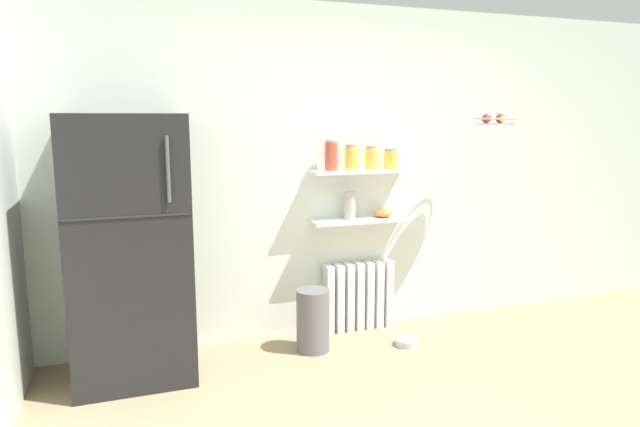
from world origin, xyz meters
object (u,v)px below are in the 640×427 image
Objects in this scene: storage_jar_0 at (331,155)px; storage_jar_1 at (352,157)px; radiator at (359,296)px; shelf_bowl at (383,213)px; hanging_fruit_basket at (495,120)px; vase at (350,206)px; refrigerator at (129,249)px; storage_jar_3 at (391,159)px; pet_food_bowl at (407,342)px; storage_jar_2 at (372,158)px; trash_bin at (313,320)px.

storage_jar_1 is (0.17, 0.00, -0.02)m from storage_jar_0.
radiator is 1.15m from storage_jar_1.
hanging_fruit_basket is (0.82, -0.30, 0.75)m from shelf_bowl.
refrigerator is at bearing -172.01° from vase.
storage_jar_3 is at bearing -6.67° from radiator.
pet_food_bowl is 1.87m from hanging_fruit_basket.
radiator is 1.14m from storage_jar_2.
pet_food_bowl is (0.71, -0.16, -0.21)m from trash_bin.
shelf_bowl is (0.19, -0.03, 0.69)m from radiator.
storage_jar_2 is at bearing 7.21° from refrigerator.
storage_jar_2 reaches higher than radiator.
shelf_bowl is (-0.06, -0.00, -0.44)m from storage_jar_3.
storage_jar_0 is 0.67× the size of hanging_fruit_basket.
storage_jar_0 is at bearing -173.33° from radiator.
refrigerator reaches higher than vase.
refrigerator is at bearing -173.18° from shelf_bowl.
storage_jar_0 is 0.34m from storage_jar_2.
radiator is at bearing 173.33° from storage_jar_3.
vase is (-0.35, -0.00, -0.36)m from storage_jar_3.
storage_jar_3 reaches higher than vase.
storage_jar_2 is at bearing 180.00° from shelf_bowl.
storage_jar_2 is 0.39× the size of trash_bin.
storage_jar_1 is 1.37× the size of shelf_bowl.
storage_jar_2 is 0.84× the size of vase.
pet_food_bowl is at bearing -72.80° from storage_jar_2.
storage_jar_2 is 1.27× the size of shelf_bowl.
vase is 1.33m from hanging_fruit_basket.
storage_jar_2 is (0.09, -0.03, 1.14)m from radiator.
pet_food_bowl is at bearing -64.36° from radiator.
vase is at bearing 126.82° from pet_food_bowl.
refrigerator is 2.99× the size of radiator.
hanging_fruit_basket is (1.11, -0.30, 0.67)m from vase.
refrigerator is 9.52× the size of storage_jar_2.
pet_food_bowl is (0.31, -0.42, -1.02)m from vase.
storage_jar_2 is 0.46m from shelf_bowl.
hanging_fruit_basket is at bearing -14.93° from vase.
storage_jar_2 reaches higher than trash_bin.
shelf_bowl is at bearing 6.82° from refrigerator.
radiator is at bearing 160.66° from storage_jar_2.
pet_food_bowl is at bearing -86.96° from shelf_bowl.
hanging_fruit_basket is at bearing -15.08° from storage_jar_1.
radiator is (1.77, 0.26, -0.60)m from refrigerator.
refrigerator is 1.95m from storage_jar_2.
storage_jar_3 is 1.42m from trash_bin.
shelf_bowl is (0.45, 0.00, -0.48)m from storage_jar_0.
storage_jar_1 is 0.90× the size of vase.
storage_jar_1 is 0.56× the size of hanging_fruit_basket.
vase is (0.16, 0.00, -0.40)m from storage_jar_0.
radiator is 2.51× the size of storage_jar_0.
pet_food_bowl is at bearing -12.49° from trash_bin.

